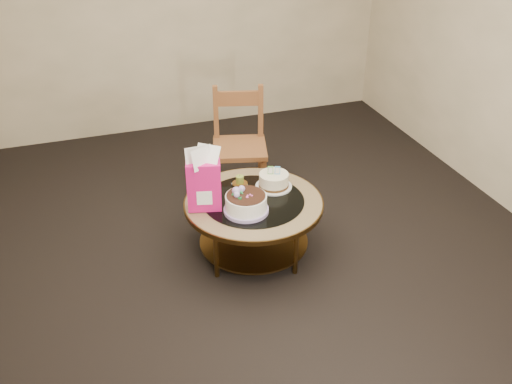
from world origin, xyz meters
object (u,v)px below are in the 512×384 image
object	(u,v)px
gift_bag	(204,179)
dining_chair	(239,145)
coffee_table	(254,209)
cream_cake	(274,181)
decorated_cake	(246,204)

from	to	relation	value
gift_bag	dining_chair	xyz separation A→B (m)	(0.51, 0.83, -0.20)
coffee_table	dining_chair	xyz separation A→B (m)	(0.15, 0.84, 0.11)
coffee_table	dining_chair	bearing A→B (deg)	79.63
cream_cake	gift_bag	distance (m)	0.60
cream_cake	gift_bag	bearing A→B (deg)	-147.34
coffee_table	cream_cake	xyz separation A→B (m)	(0.20, 0.13, 0.13)
decorated_cake	gift_bag	world-z (taller)	gift_bag
decorated_cake	gift_bag	bearing A→B (deg)	151.26
decorated_cake	gift_bag	xyz separation A→B (m)	(-0.26, 0.14, 0.17)
coffee_table	cream_cake	distance (m)	0.28
decorated_cake	coffee_table	bearing A→B (deg)	51.70
coffee_table	dining_chair	world-z (taller)	dining_chair
coffee_table	cream_cake	size ratio (longest dim) A/B	3.68
cream_cake	dining_chair	distance (m)	0.71
coffee_table	dining_chair	distance (m)	0.86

